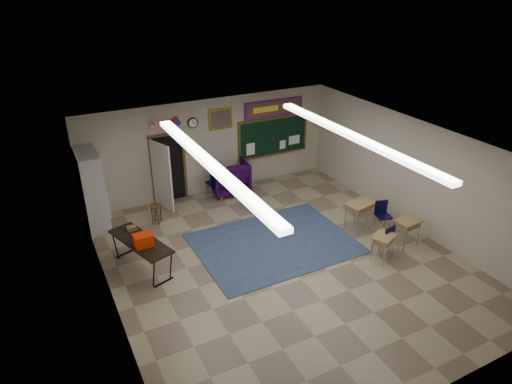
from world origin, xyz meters
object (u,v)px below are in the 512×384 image
wooden_stool (156,214)px  wingback_armchair (229,177)px  folding_table (142,253)px  student_desk_front_right (365,211)px  student_desk_front_left (358,215)px

wooden_stool → wingback_armchair: bearing=18.7°
folding_table → wooden_stool: (0.91, 1.96, -0.13)m
student_desk_front_right → wooden_stool: student_desk_front_right is taller
student_desk_front_right → folding_table: (-6.07, 0.73, 0.04)m
wingback_armchair → student_desk_front_left: (2.12, -3.77, -0.08)m
student_desk_front_left → wooden_stool: student_desk_front_left is taller
student_desk_front_left → wooden_stool: bearing=138.1°
student_desk_front_left → wooden_stool: size_ratio=1.45×
student_desk_front_right → wingback_armchair: bearing=101.0°
student_desk_front_left → folding_table: bearing=160.0°
student_desk_front_left → folding_table: 5.75m
wingback_armchair → student_desk_front_right: size_ratio=1.67×
wingback_armchair → student_desk_front_left: size_ratio=1.44×
folding_table → wooden_stool: bearing=47.3°
wingback_armchair → student_desk_front_right: (2.52, -3.58, -0.15)m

